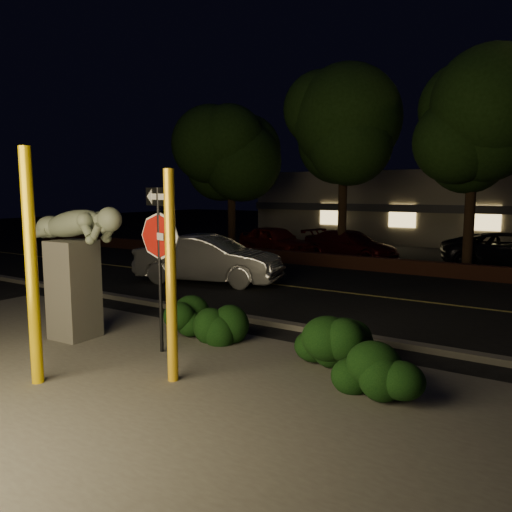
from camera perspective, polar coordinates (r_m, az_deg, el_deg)
The scene contains 22 objects.
ground at distance 17.39m, azimuth 13.14°, elevation -2.35°, with size 90.00×90.00×0.00m, color black.
patio at distance 8.23m, azimuth -14.53°, elevation -13.40°, with size 14.00×6.00×0.02m, color #4C4944.
road at distance 14.64m, azimuth 9.16°, elevation -4.06°, with size 80.00×8.00×0.01m, color black.
lane_marking at distance 14.64m, azimuth 9.16°, elevation -4.01°, with size 80.00×0.12×0.01m, color #B4A548.
curb at distance 11.09m, azimuth 0.54°, elevation -7.42°, with size 80.00×0.25×0.12m, color #4C4944.
brick_wall at distance 18.57m, azimuth 14.52°, elevation -1.00°, with size 40.00×0.35×0.50m, color #4F2619.
parking_lot at distance 24.04m, azimuth 18.79°, elevation 0.14°, with size 40.00×12.00×0.01m, color black.
building at distance 31.68m, azimuth 22.49°, elevation 5.27°, with size 22.00×10.20×4.00m.
tree_far_a at distance 23.69m, azimuth -2.86°, elevation 13.36°, with size 4.60×4.60×7.43m.
tree_far_b at distance 21.27m, azimuth 10.08°, elevation 15.86°, with size 5.20×5.20×8.41m.
tree_far_c at distance 19.43m, azimuth 23.78°, elevation 15.00°, with size 4.80×4.80×7.84m.
yellow_pole_left at distance 8.07m, azimuth -24.27°, elevation -1.29°, with size 0.18×0.18×3.55m, color #ECBB09.
yellow_pole_right at distance 7.57m, azimuth -9.69°, elevation -2.48°, with size 0.16×0.16×3.23m, color yellow.
signpost at distance 8.93m, azimuth -11.01°, elevation 2.19°, with size 0.95×0.38×2.97m.
sculpture at distance 10.31m, azimuth -20.11°, elevation -0.21°, with size 2.45×0.79×2.62m.
hedge_center at distance 9.95m, azimuth -5.74°, elevation -6.78°, with size 1.79×0.84×0.93m, color black.
hedge_right at distance 8.56m, azimuth 8.66°, elevation -8.44°, with size 1.76×0.94×1.15m, color black.
hedge_far_right at distance 7.47m, azimuth 14.03°, elevation -11.93°, with size 1.32×0.82×0.91m, color black.
silver_sedan at distance 15.80m, azimuth -5.45°, elevation -0.38°, with size 1.61×4.61×1.52m, color #A7A8AC.
parked_car_red at distance 22.30m, azimuth 2.20°, elevation 1.72°, with size 1.60×3.98×1.35m, color maroon.
parked_car_darkred at distance 21.40m, azimuth 10.70°, elevation 1.21°, with size 1.74×4.29×1.24m, color #3B080C.
parked_car_dark at distance 20.85m, azimuth 27.08°, elevation 0.51°, with size 2.26×4.89×1.36m, color black.
Camera 1 is at (5.72, -6.16, 2.91)m, focal length 35.00 mm.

